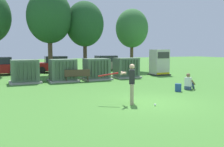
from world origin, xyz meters
TOP-DOWN VIEW (x-y plane):
  - ground_plane at (0.00, 0.00)m, footprint 96.00×96.00m
  - transformer_west at (-4.47, 9.07)m, footprint 2.10×1.70m
  - transformer_mid_west at (-1.88, 8.79)m, footprint 2.10×1.70m
  - transformer_mid_east at (0.75, 8.79)m, footprint 2.10×1.70m
  - transformer_east at (3.42, 8.98)m, footprint 2.10×1.70m
  - generator_enclosure at (7.06, 9.49)m, footprint 1.60×1.40m
  - park_bench at (-1.06, 7.92)m, footprint 1.84×0.69m
  - batter at (-0.97, 0.24)m, footprint 1.51×1.03m
  - sports_ball at (-0.25, -0.59)m, footprint 0.09×0.09m
  - seated_spectator at (3.98, 2.16)m, footprint 0.79×0.65m
  - backpack at (2.94, 1.84)m, footprint 0.37×0.38m
  - tree_center_left at (-1.86, 13.44)m, footprint 3.93×3.93m
  - tree_center_right at (1.40, 13.45)m, footprint 3.54×3.54m
  - tree_right at (6.87, 14.26)m, footprint 3.41×3.41m
  - parked_car_left_of_center at (-0.90, 16.22)m, footprint 4.30×2.12m
  - parked_car_right_of_center at (4.48, 15.88)m, footprint 4.22×1.95m

SIDE VIEW (x-z plane):
  - ground_plane at x=0.00m, z-range 0.00..0.00m
  - sports_ball at x=-0.25m, z-range 0.00..0.09m
  - backpack at x=2.94m, z-range -0.01..0.43m
  - seated_spectator at x=3.98m, z-range -0.11..0.86m
  - park_bench at x=-1.06m, z-range 0.08..0.99m
  - parked_car_left_of_center at x=-0.90m, z-range -0.06..1.56m
  - parked_car_right_of_center at x=4.48m, z-range -0.06..1.56m
  - transformer_west at x=-4.47m, z-range -0.02..1.60m
  - transformer_mid_west at x=-1.88m, z-range -0.02..1.60m
  - transformer_mid_east at x=0.75m, z-range -0.02..1.60m
  - transformer_east at x=3.42m, z-range -0.02..1.60m
  - batter at x=-0.97m, z-range 0.11..1.85m
  - generator_enclosure at x=7.06m, z-range -0.01..2.29m
  - tree_right at x=6.87m, z-range 1.21..7.73m
  - tree_center_right at x=1.40m, z-range 1.26..8.02m
  - tree_center_left at x=-1.86m, z-range 1.40..8.90m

